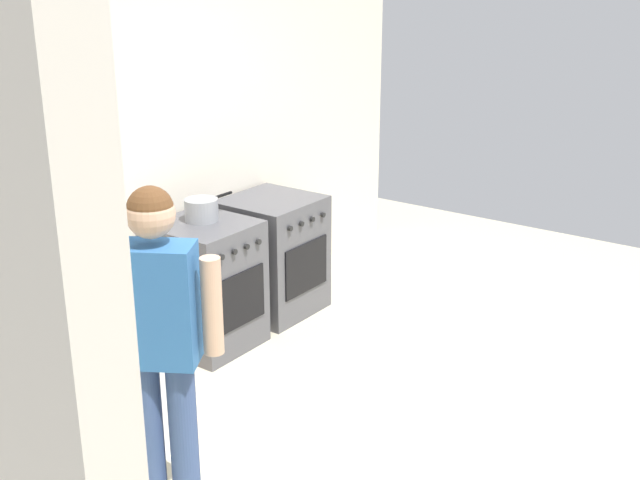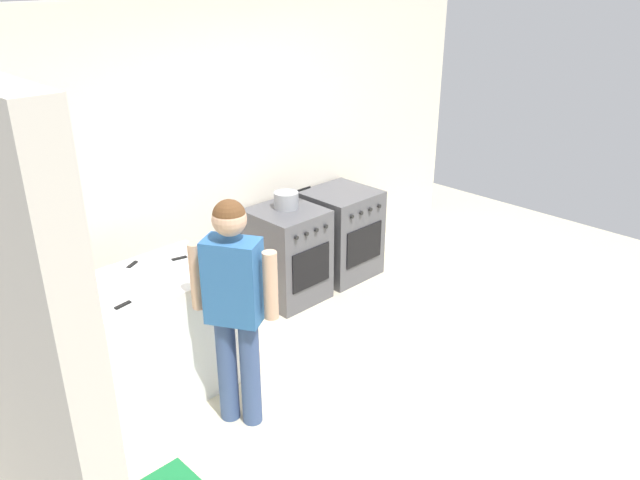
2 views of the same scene
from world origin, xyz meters
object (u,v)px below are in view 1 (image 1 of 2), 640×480
(oven_left, at_px, (206,285))
(pot, at_px, (202,210))
(knife_bread, at_px, (13,341))
(oven_right, at_px, (273,255))
(knife_carving, at_px, (47,292))
(fire_extinguisher, at_px, (162,388))
(person, at_px, (159,329))

(oven_left, distance_m, pot, 0.50)
(oven_left, bearing_deg, knife_bread, -161.63)
(oven_left, distance_m, oven_right, 0.69)
(oven_left, height_order, oven_right, same)
(knife_carving, xyz_separation_m, fire_extinguisher, (0.49, -0.22, -0.69))
(pot, bearing_deg, knife_bread, -160.69)
(knife_carving, relative_size, fire_extinguisher, 0.66)
(knife_carving, distance_m, person, 0.79)
(person, distance_m, fire_extinguisher, 1.03)
(oven_left, distance_m, fire_extinguisher, 1.01)
(pot, distance_m, knife_carving, 1.43)
(person, bearing_deg, oven_right, 26.91)
(oven_left, bearing_deg, person, -142.58)
(oven_left, height_order, fire_extinguisher, oven_left)
(fire_extinguisher, bearing_deg, person, -131.14)
(knife_bread, bearing_deg, person, -47.60)
(knife_carving, bearing_deg, person, -90.16)
(pot, distance_m, fire_extinguisher, 1.27)
(pot, bearing_deg, oven_right, -4.09)
(oven_left, xyz_separation_m, fire_extinguisher, (-0.87, -0.48, -0.21))
(oven_left, height_order, pot, pot)
(oven_left, distance_m, person, 1.79)
(knife_carving, bearing_deg, oven_left, 10.70)
(fire_extinguisher, bearing_deg, knife_bread, -172.95)
(pot, bearing_deg, oven_left, -130.33)
(pot, relative_size, fire_extinguisher, 0.80)
(pot, bearing_deg, fire_extinguisher, -150.03)
(oven_right, bearing_deg, oven_left, -180.00)
(oven_left, distance_m, knife_carving, 1.47)
(oven_left, xyz_separation_m, pot, (0.04, 0.05, 0.50))
(knife_bread, bearing_deg, knife_carving, 38.66)
(pot, height_order, person, person)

